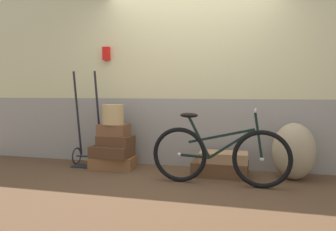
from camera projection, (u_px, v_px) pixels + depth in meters
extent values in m
cube|color=#513823|center=(180.00, 183.00, 4.00)|extent=(9.17, 5.20, 0.06)
cube|color=gray|center=(193.00, 132.00, 4.78)|extent=(7.17, 0.20, 0.99)
cube|color=#CCBC84|center=(193.00, 33.00, 4.67)|extent=(7.17, 0.20, 1.90)
cube|color=red|center=(106.00, 54.00, 4.88)|extent=(0.10, 0.08, 0.20)
cube|color=brown|center=(113.00, 162.00, 4.64)|extent=(0.65, 0.49, 0.17)
cube|color=#4C2D19|center=(112.00, 151.00, 4.58)|extent=(0.57, 0.42, 0.16)
cube|color=#4C2D19|center=(116.00, 141.00, 4.60)|extent=(0.50, 0.35, 0.14)
cube|color=brown|center=(114.00, 130.00, 4.60)|extent=(0.42, 0.31, 0.16)
cube|color=brown|center=(220.00, 168.00, 4.23)|extent=(0.72, 0.44, 0.19)
cube|color=#9E754C|center=(224.00, 157.00, 4.19)|extent=(0.62, 0.35, 0.13)
cylinder|color=tan|center=(113.00, 114.00, 4.56)|extent=(0.30, 0.30, 0.28)
torus|color=black|center=(77.00, 156.00, 4.88)|extent=(0.02, 0.26, 0.26)
torus|color=black|center=(101.00, 157.00, 4.78)|extent=(0.02, 0.26, 0.26)
cylinder|color=black|center=(89.00, 157.00, 4.83)|extent=(0.40, 0.02, 0.02)
cylinder|color=black|center=(78.00, 114.00, 4.82)|extent=(0.03, 0.20, 1.26)
cylinder|color=black|center=(98.00, 114.00, 4.74)|extent=(0.03, 0.20, 1.26)
cube|color=black|center=(85.00, 166.00, 4.73)|extent=(0.36, 0.22, 0.02)
ellipsoid|color=#9E8966|center=(294.00, 151.00, 4.03)|extent=(0.52, 0.44, 0.71)
torus|color=black|center=(179.00, 155.00, 3.92)|extent=(0.67, 0.07, 0.67)
sphere|color=#B2B2B7|center=(179.00, 155.00, 3.92)|extent=(0.05, 0.05, 0.05)
torus|color=black|center=(262.00, 159.00, 3.66)|extent=(0.67, 0.07, 0.67)
sphere|color=#B2B2B7|center=(262.00, 159.00, 3.66)|extent=(0.05, 0.05, 0.05)
cube|color=black|center=(232.00, 144.00, 3.74)|extent=(0.53, 0.04, 0.38)
cube|color=black|center=(199.00, 137.00, 3.84)|extent=(0.27, 0.04, 0.49)
cube|color=black|center=(194.00, 156.00, 3.87)|extent=(0.37, 0.04, 0.04)
cube|color=black|center=(221.00, 136.00, 3.77)|extent=(0.77, 0.05, 0.20)
cube|color=black|center=(259.00, 136.00, 3.65)|extent=(0.11, 0.03, 0.53)
ellipsoid|color=black|center=(189.00, 115.00, 3.85)|extent=(0.22, 0.10, 0.06)
cylinder|color=#A5A5AD|center=(255.00, 110.00, 3.64)|extent=(0.04, 0.46, 0.02)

